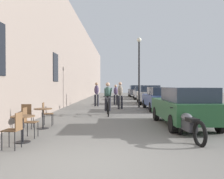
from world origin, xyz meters
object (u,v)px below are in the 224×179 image
at_px(parked_car_nearest, 185,106).
at_px(parked_car_fourth, 141,93).
at_px(street_lamp, 139,63).
at_px(pedestrian_mid, 97,93).
at_px(cafe_table_near, 23,123).
at_px(cafe_chair_near_toward_wall, 15,128).
at_px(parked_car_second, 160,98).
at_px(cafe_chair_mid_toward_wall, 46,112).
at_px(pedestrian_near, 120,94).
at_px(parked_car_fifth, 136,91).
at_px(pedestrian_far, 116,93).
at_px(parked_motorcycle, 188,125).
at_px(cyclist_on_bicycle, 108,99).
at_px(parked_car_third, 149,94).
at_px(cafe_chair_mid_toward_street, 27,114).
at_px(cafe_chair_near_toward_street, 28,120).
at_px(cafe_table_mid, 43,114).

xyz_separation_m(parked_car_nearest, parked_car_fourth, (0.18, 17.48, -0.02)).
bearing_deg(street_lamp, pedestrian_mid, 164.89).
distance_m(cafe_table_near, cafe_chair_near_toward_wall, 0.68).
height_order(parked_car_second, parked_car_fourth, parked_car_second).
distance_m(cafe_chair_mid_toward_wall, pedestrian_near, 7.12).
xyz_separation_m(pedestrian_near, parked_car_fifth, (2.34, 16.37, -0.19)).
bearing_deg(parked_car_nearest, parked_car_fifth, 90.01).
xyz_separation_m(cafe_chair_mid_toward_wall, street_lamp, (4.27, 7.58, 2.59)).
bearing_deg(parked_car_nearest, pedestrian_far, 105.07).
relative_size(cafe_chair_mid_toward_wall, pedestrian_mid, 0.50).
distance_m(pedestrian_near, parked_motorcycle, 8.87).
relative_size(cafe_table_near, cyclist_on_bicycle, 0.41).
distance_m(cafe_table_near, parked_car_third, 14.76).
distance_m(cafe_chair_near_toward_wall, pedestrian_mid, 11.76).
relative_size(cafe_chair_mid_toward_street, parked_car_second, 0.22).
xyz_separation_m(pedestrian_near, parked_car_second, (2.50, -0.56, -0.25)).
relative_size(cafe_chair_mid_toward_wall, pedestrian_far, 0.55).
height_order(parked_car_second, parked_car_fifth, parked_car_fifth).
height_order(cafe_chair_near_toward_street, cafe_chair_mid_toward_street, same).
height_order(pedestrian_near, parked_motorcycle, pedestrian_near).
bearing_deg(cyclist_on_bicycle, cafe_chair_near_toward_street, -111.82).
distance_m(cafe_chair_near_toward_wall, cafe_chair_mid_toward_street, 2.72).
bearing_deg(cafe_chair_near_toward_street, parked_car_nearest, 21.35).
height_order(cafe_chair_mid_toward_street, street_lamp, street_lamp).
bearing_deg(cyclist_on_bicycle, pedestrian_near, 77.56).
height_order(cafe_chair_mid_toward_wall, cyclist_on_bicycle, cyclist_on_bicycle).
distance_m(parked_car_nearest, parked_car_fifth, 22.86).
bearing_deg(cyclist_on_bicycle, cafe_table_mid, -118.79).
height_order(pedestrian_mid, parked_car_second, pedestrian_mid).
height_order(parked_car_second, parked_motorcycle, parked_car_second).
distance_m(pedestrian_near, street_lamp, 2.73).
xyz_separation_m(pedestrian_near, parked_car_third, (2.50, 4.67, -0.20)).
bearing_deg(pedestrian_mid, cafe_table_near, -95.41).
xyz_separation_m(cafe_chair_mid_toward_wall, parked_car_fifth, (5.28, 22.84, 0.29)).
height_order(cafe_table_mid, pedestrian_near, pedestrian_near).
xyz_separation_m(cafe_table_near, cafe_chair_near_toward_street, (-0.08, 0.59, -0.00)).
bearing_deg(pedestrian_mid, pedestrian_far, 45.46).
distance_m(cafe_chair_near_toward_street, cafe_chair_mid_toward_street, 1.47).
distance_m(cafe_chair_near_toward_street, parked_car_third, 14.24).
xyz_separation_m(cafe_chair_near_toward_wall, cafe_chair_mid_toward_wall, (-0.24, 3.31, 0.00)).
distance_m(pedestrian_mid, parked_motorcycle, 11.19).
bearing_deg(cafe_chair_mid_toward_wall, parked_car_nearest, -0.20).
bearing_deg(cafe_table_mid, cafe_chair_near_toward_wall, -86.49).
relative_size(pedestrian_far, parked_car_fifth, 0.36).
height_order(cyclist_on_bicycle, pedestrian_mid, pedestrian_mid).
bearing_deg(pedestrian_mid, cafe_chair_mid_toward_wall, -98.20).
distance_m(pedestrian_near, parked_car_nearest, 6.90).
relative_size(cafe_chair_near_toward_wall, cafe_table_mid, 1.24).
height_order(cafe_table_near, parked_car_fifth, parked_car_fifth).
bearing_deg(cafe_chair_near_toward_wall, cafe_table_near, 96.45).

